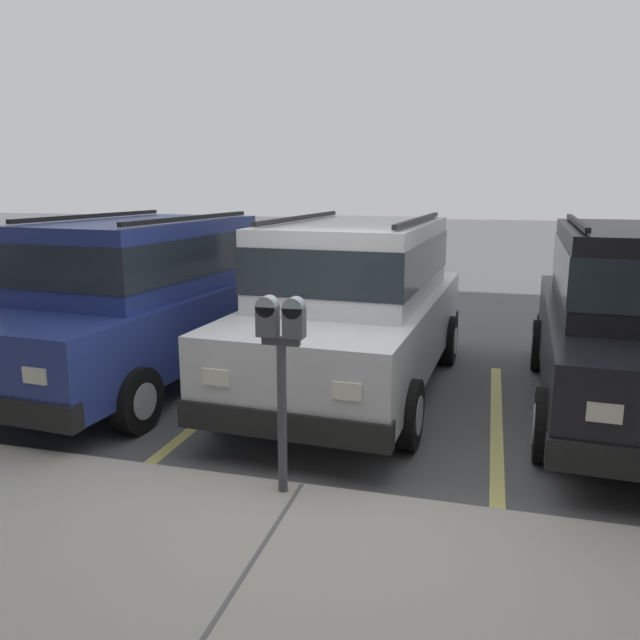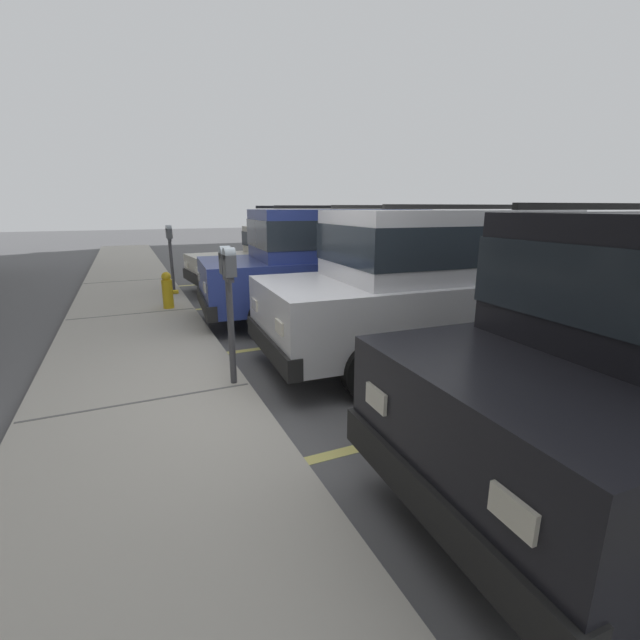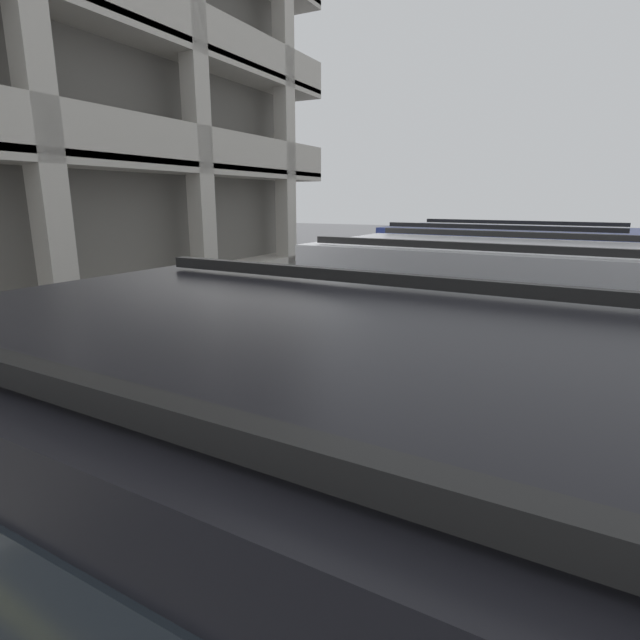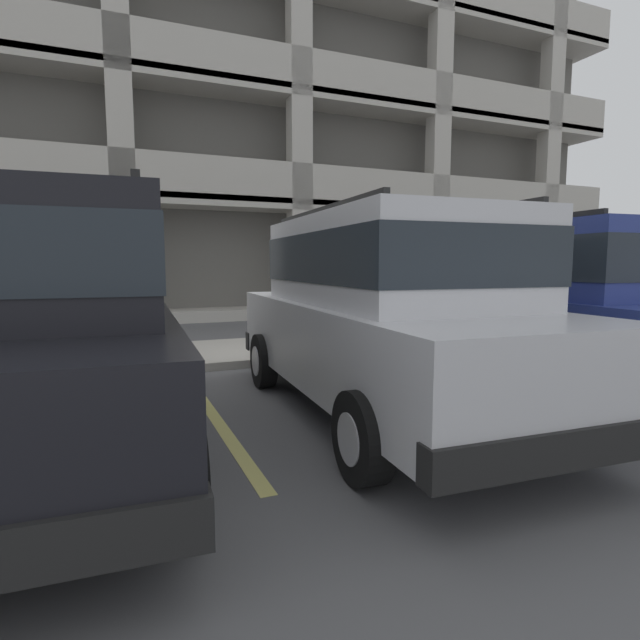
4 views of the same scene
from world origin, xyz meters
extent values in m
cube|color=#565659|center=(0.00, 0.00, -0.05)|extent=(80.00, 80.00, 0.10)
cube|color=#ADA89E|center=(0.00, 1.30, 0.06)|extent=(40.00, 2.20, 0.12)
cube|color=#606060|center=(0.00, 1.30, 0.12)|extent=(0.03, 2.16, 0.00)
cube|color=#606060|center=(4.00, 1.30, 0.12)|extent=(0.03, 2.16, 0.00)
cube|color=#606060|center=(8.00, 1.30, 0.12)|extent=(0.03, 2.16, 0.00)
cube|color=#DBD16B|center=(-1.47, -1.40, 0.00)|extent=(0.12, 4.80, 0.01)
cube|color=#DBD16B|center=(1.47, -1.40, 0.00)|extent=(0.12, 4.80, 0.01)
cube|color=#DBD16B|center=(4.40, -1.40, 0.00)|extent=(0.12, 4.80, 0.01)
cube|color=#DBD16B|center=(7.34, -1.40, 0.00)|extent=(0.12, 4.80, 0.01)
cube|color=silver|center=(0.16, -2.45, 0.73)|extent=(2.09, 4.79, 0.80)
cube|color=silver|center=(0.16, -2.50, 1.55)|extent=(1.77, 3.00, 0.84)
cube|color=#232B33|center=(0.16, -2.50, 1.57)|extent=(1.80, 3.02, 0.46)
cube|color=black|center=(0.28, -0.15, 0.45)|extent=(1.88, 0.26, 0.24)
cube|color=silver|center=(0.85, -0.13, 0.81)|extent=(0.24, 0.04, 0.14)
cube|color=silver|center=(-0.28, -0.07, 0.81)|extent=(0.24, 0.04, 0.14)
cylinder|color=black|center=(1.14, -1.05, 0.33)|extent=(0.24, 0.67, 0.66)
cylinder|color=#B2B2B7|center=(1.14, -1.05, 0.33)|extent=(0.24, 0.37, 0.36)
cylinder|color=black|center=(-0.66, -0.95, 0.33)|extent=(0.24, 0.67, 0.66)
cylinder|color=#B2B2B7|center=(-0.66, -0.95, 0.33)|extent=(0.24, 0.37, 0.36)
cube|color=black|center=(0.84, -2.54, 2.01)|extent=(0.19, 2.62, 0.05)
cube|color=black|center=(-0.53, -2.47, 2.01)|extent=(0.19, 2.62, 0.05)
cube|color=black|center=(-2.84, -2.46, 1.55)|extent=(1.76, 2.99, 0.84)
cube|color=#232B33|center=(-2.84, -2.46, 1.57)|extent=(1.78, 3.01, 0.46)
cube|color=silver|center=(-2.15, -0.08, 0.81)|extent=(0.24, 0.04, 0.14)
cylinder|color=black|center=(-1.86, -1.00, 0.33)|extent=(0.23, 0.67, 0.66)
cylinder|color=#B2B2B7|center=(-1.86, -1.00, 0.33)|extent=(0.24, 0.37, 0.36)
cube|color=black|center=(-2.15, -2.50, 2.01)|extent=(0.18, 2.62, 0.05)
cube|color=black|center=(-3.52, -2.43, 2.01)|extent=(0.18, 2.62, 0.05)
cube|color=navy|center=(2.74, -2.16, 0.73)|extent=(2.20, 4.83, 0.80)
cube|color=navy|center=(2.73, -2.21, 1.55)|extent=(1.84, 3.03, 0.84)
cube|color=#232B33|center=(2.73, -2.21, 1.57)|extent=(1.86, 3.06, 0.46)
cube|color=black|center=(2.91, 0.15, 0.45)|extent=(1.88, 0.30, 0.24)
cube|color=silver|center=(3.49, 0.15, 0.81)|extent=(0.24, 0.05, 0.14)
cube|color=silver|center=(2.35, 0.24, 0.81)|extent=(0.24, 0.05, 0.14)
cylinder|color=black|center=(3.75, -0.77, 0.33)|extent=(0.25, 0.67, 0.66)
cylinder|color=#B2B2B7|center=(3.75, -0.77, 0.33)|extent=(0.25, 0.38, 0.36)
cylinder|color=black|center=(1.95, -0.63, 0.33)|extent=(0.25, 0.67, 0.66)
cylinder|color=#B2B2B7|center=(1.95, -0.63, 0.33)|extent=(0.25, 0.38, 0.36)
cylinder|color=black|center=(3.52, -3.68, 0.33)|extent=(0.25, 0.67, 0.66)
cylinder|color=#B2B2B7|center=(3.52, -3.68, 0.33)|extent=(0.25, 0.38, 0.36)
cylinder|color=black|center=(1.72, -3.54, 0.33)|extent=(0.25, 0.67, 0.66)
cylinder|color=#B2B2B7|center=(1.72, -3.54, 0.33)|extent=(0.25, 0.38, 0.36)
cube|color=black|center=(3.42, -2.26, 2.01)|extent=(0.25, 2.62, 0.05)
cube|color=black|center=(2.05, -2.15, 2.01)|extent=(0.25, 2.62, 0.05)
cube|color=beige|center=(6.12, -2.25, 0.60)|extent=(2.10, 4.54, 0.60)
cube|color=beige|center=(6.15, -2.55, 1.22)|extent=(1.67, 2.11, 0.64)
cube|color=#232B33|center=(6.15, -2.55, 1.24)|extent=(1.70, 2.14, 0.35)
cube|color=black|center=(5.92, -0.10, 0.42)|extent=(1.74, 0.32, 0.24)
cube|color=silver|center=(6.44, -0.01, 0.66)|extent=(0.24, 0.05, 0.14)
cube|color=silver|center=(5.39, -0.10, 0.66)|extent=(0.24, 0.05, 0.14)
cylinder|color=black|center=(6.82, -0.82, 0.30)|extent=(0.22, 0.61, 0.60)
cylinder|color=#B2B2B7|center=(6.82, -0.82, 0.30)|extent=(0.21, 0.35, 0.33)
cylinder|color=black|center=(5.16, -0.97, 0.30)|extent=(0.22, 0.61, 0.60)
cylinder|color=#B2B2B7|center=(5.16, -0.97, 0.30)|extent=(0.21, 0.35, 0.33)
cylinder|color=black|center=(7.07, -3.53, 0.30)|extent=(0.22, 0.61, 0.60)
cylinder|color=#B2B2B7|center=(7.07, -3.53, 0.30)|extent=(0.21, 0.35, 0.33)
cylinder|color=black|center=(5.42, -3.69, 0.30)|extent=(0.22, 0.61, 0.60)
cylinder|color=#B2B2B7|center=(5.42, -3.69, 0.30)|extent=(0.21, 0.35, 0.33)
cylinder|color=#47474C|center=(0.11, 0.35, 0.69)|extent=(0.07, 0.07, 1.14)
cube|color=#47474C|center=(0.11, 0.35, 1.29)|extent=(0.28, 0.06, 0.06)
cube|color=#515459|center=(0.01, 0.35, 1.43)|extent=(0.15, 0.11, 0.22)
cylinder|color=#8C99A3|center=(0.01, 0.35, 1.54)|extent=(0.15, 0.11, 0.15)
cube|color=#B7B293|center=(0.01, 0.29, 1.39)|extent=(0.08, 0.01, 0.08)
cube|color=#515459|center=(0.21, 0.35, 1.43)|extent=(0.15, 0.11, 0.22)
cylinder|color=#8C99A3|center=(0.21, 0.35, 1.54)|extent=(0.15, 0.11, 0.15)
cube|color=#B7B293|center=(0.21, 0.29, 1.39)|extent=(0.08, 0.01, 0.08)
cylinder|color=#47474C|center=(5.98, 0.37, 0.69)|extent=(0.07, 0.07, 1.15)
cube|color=#47474C|center=(5.98, 0.37, 1.30)|extent=(0.28, 0.06, 0.06)
cube|color=#515459|center=(5.88, 0.37, 1.44)|extent=(0.15, 0.11, 0.22)
cylinder|color=#9EA8B2|center=(5.88, 0.37, 1.55)|extent=(0.15, 0.11, 0.15)
cube|color=#B7B293|center=(5.88, 0.32, 1.40)|extent=(0.08, 0.01, 0.08)
cube|color=#515459|center=(6.08, 0.37, 1.44)|extent=(0.15, 0.11, 0.22)
cylinder|color=#9EA8B2|center=(6.08, 0.37, 1.55)|extent=(0.15, 0.11, 0.15)
cube|color=#B7B293|center=(6.08, 0.32, 1.40)|extent=(0.08, 0.01, 0.08)
cube|color=#B7B2A8|center=(7.15, 6.43, 6.00)|extent=(0.60, 0.50, 12.00)
cube|color=#B7B2A8|center=(11.72, 6.43, 6.00)|extent=(0.60, 0.50, 12.00)
cylinder|color=gold|center=(4.25, 0.65, 0.40)|extent=(0.20, 0.20, 0.55)
sphere|color=gold|center=(4.25, 0.65, 0.73)|extent=(0.18, 0.18, 0.18)
cylinder|color=gold|center=(4.25, 0.50, 0.42)|extent=(0.08, 0.10, 0.08)
cylinder|color=gold|center=(4.40, 0.65, 0.42)|extent=(0.10, 0.07, 0.07)
camera|label=1|loc=(-1.30, 4.46, 2.39)|focal=35.00mm
camera|label=2|loc=(-4.31, 1.29, 2.00)|focal=24.00mm
camera|label=3|loc=(-4.03, -2.99, 2.32)|focal=28.00mm
camera|label=4|loc=(-2.37, -6.80, 1.51)|focal=28.00mm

